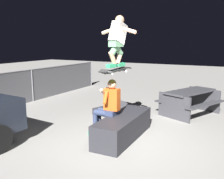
{
  "coord_description": "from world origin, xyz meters",
  "views": [
    {
      "loc": [
        -4.77,
        -2.28,
        2.2
      ],
      "look_at": [
        0.21,
        0.43,
        1.13
      ],
      "focal_mm": 40.69,
      "sensor_mm": 36.0,
      "label": 1
    }
  ],
  "objects_px": {
    "skateboard": "(116,70)",
    "skater_airborne": "(117,39)",
    "person_sitting_on_ledge": "(108,104)",
    "kicker_ramp": "(115,112)",
    "ledge_box_main": "(123,127)",
    "picnic_table_back": "(190,98)"
  },
  "relations": [
    {
      "from": "skateboard",
      "to": "skater_airborne",
      "type": "xyz_separation_m",
      "value": [
        0.06,
        -0.01,
        0.69
      ]
    },
    {
      "from": "person_sitting_on_ledge",
      "to": "skater_airborne",
      "type": "relative_size",
      "value": 1.22
    },
    {
      "from": "skateboard",
      "to": "kicker_ramp",
      "type": "relative_size",
      "value": 0.85
    },
    {
      "from": "person_sitting_on_ledge",
      "to": "skateboard",
      "type": "distance_m",
      "value": 0.84
    },
    {
      "from": "ledge_box_main",
      "to": "kicker_ramp",
      "type": "bearing_deg",
      "value": 33.26
    },
    {
      "from": "skateboard",
      "to": "skater_airborne",
      "type": "relative_size",
      "value": 0.93
    },
    {
      "from": "ledge_box_main",
      "to": "skater_airborne",
      "type": "relative_size",
      "value": 1.81
    },
    {
      "from": "skateboard",
      "to": "ledge_box_main",
      "type": "bearing_deg",
      "value": -64.64
    },
    {
      "from": "person_sitting_on_ledge",
      "to": "skater_airborne",
      "type": "bearing_deg",
      "value": -77.23
    },
    {
      "from": "skater_airborne",
      "to": "picnic_table_back",
      "type": "distance_m",
      "value": 3.45
    },
    {
      "from": "ledge_box_main",
      "to": "picnic_table_back",
      "type": "height_order",
      "value": "picnic_table_back"
    },
    {
      "from": "skater_airborne",
      "to": "kicker_ramp",
      "type": "relative_size",
      "value": 0.92
    },
    {
      "from": "person_sitting_on_ledge",
      "to": "skateboard",
      "type": "height_order",
      "value": "skateboard"
    },
    {
      "from": "kicker_ramp",
      "to": "picnic_table_back",
      "type": "bearing_deg",
      "value": -62.25
    },
    {
      "from": "person_sitting_on_ledge",
      "to": "picnic_table_back",
      "type": "relative_size",
      "value": 0.66
    },
    {
      "from": "ledge_box_main",
      "to": "picnic_table_back",
      "type": "xyz_separation_m",
      "value": [
        2.74,
        -0.92,
        0.23
      ]
    },
    {
      "from": "skater_airborne",
      "to": "picnic_table_back",
      "type": "relative_size",
      "value": 0.54
    },
    {
      "from": "ledge_box_main",
      "to": "person_sitting_on_ledge",
      "type": "distance_m",
      "value": 0.63
    },
    {
      "from": "ledge_box_main",
      "to": "skateboard",
      "type": "relative_size",
      "value": 1.96
    },
    {
      "from": "skater_airborne",
      "to": "person_sitting_on_ledge",
      "type": "bearing_deg",
      "value": 102.77
    },
    {
      "from": "ledge_box_main",
      "to": "person_sitting_on_ledge",
      "type": "bearing_deg",
      "value": 100.54
    },
    {
      "from": "skateboard",
      "to": "picnic_table_back",
      "type": "xyz_separation_m",
      "value": [
        2.81,
        -1.08,
        -1.08
      ]
    }
  ]
}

